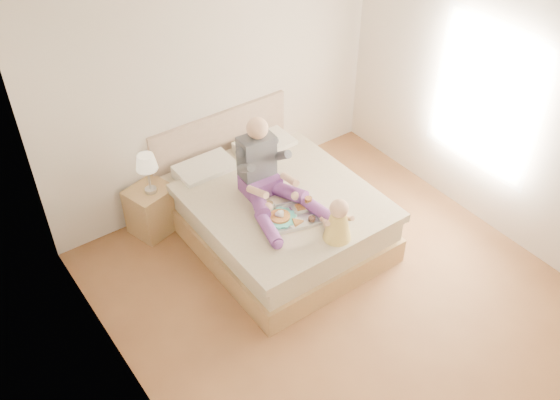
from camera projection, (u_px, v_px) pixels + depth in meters
room at (355, 164)px, 5.12m from camera, size 4.02×4.22×2.71m
bed at (272, 210)px, 6.52m from camera, size 1.70×2.18×1.00m
nightstand at (152, 210)px, 6.59m from camera, size 0.53×0.50×0.54m
lamp at (146, 164)px, 6.18m from camera, size 0.22×0.22×0.45m
adult at (267, 177)px, 6.06m from camera, size 0.73×1.05×0.86m
tray at (290, 215)px, 5.96m from camera, size 0.60×0.53×0.15m
baby at (338, 222)px, 5.66m from camera, size 0.31×0.39×0.44m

